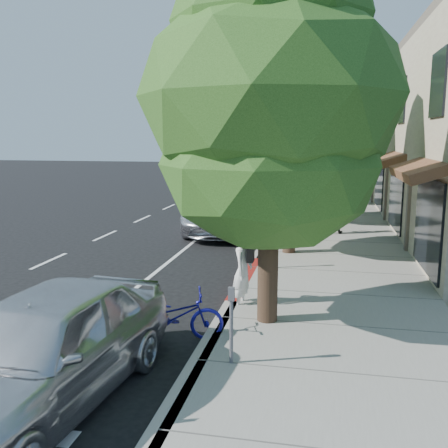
% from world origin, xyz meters
% --- Properties ---
extents(ground, '(120.00, 120.00, 0.00)m').
position_xyz_m(ground, '(0.00, 0.00, 0.00)').
color(ground, black).
rests_on(ground, ground).
extents(sidewalk, '(4.60, 56.00, 0.15)m').
position_xyz_m(sidewalk, '(2.30, 8.00, 0.07)').
color(sidewalk, gray).
rests_on(sidewalk, ground).
extents(curb, '(0.30, 56.00, 0.15)m').
position_xyz_m(curb, '(0.00, 8.00, 0.07)').
color(curb, '#9E998E').
rests_on(curb, ground).
extents(curb_red_segment, '(0.32, 4.00, 0.15)m').
position_xyz_m(curb_red_segment, '(0.00, 1.00, 0.07)').
color(curb_red_segment, maroon).
rests_on(curb_red_segment, ground).
extents(street_tree_0, '(4.87, 4.87, 7.20)m').
position_xyz_m(street_tree_0, '(0.90, -2.00, 4.34)').
color(street_tree_0, black).
rests_on(street_tree_0, ground).
extents(street_tree_1, '(4.78, 4.78, 7.28)m').
position_xyz_m(street_tree_1, '(0.90, 4.00, 4.42)').
color(street_tree_1, black).
rests_on(street_tree_1, ground).
extents(street_tree_2, '(4.79, 4.79, 7.17)m').
position_xyz_m(street_tree_2, '(0.90, 10.00, 4.34)').
color(street_tree_2, black).
rests_on(street_tree_2, ground).
extents(street_tree_3, '(4.70, 4.70, 8.26)m').
position_xyz_m(street_tree_3, '(0.90, 16.00, 5.18)').
color(street_tree_3, black).
rests_on(street_tree_3, ground).
extents(street_tree_4, '(3.99, 3.99, 6.72)m').
position_xyz_m(street_tree_4, '(0.90, 22.00, 4.17)').
color(street_tree_4, black).
rests_on(street_tree_4, ground).
extents(street_tree_5, '(5.12, 5.12, 7.09)m').
position_xyz_m(street_tree_5, '(0.90, 28.00, 4.20)').
color(street_tree_5, black).
rests_on(street_tree_5, ground).
extents(cyclist, '(0.48, 0.67, 1.71)m').
position_xyz_m(cyclist, '(0.25, -1.04, 0.86)').
color(cyclist, white).
rests_on(cyclist, ground).
extents(bicycle, '(1.92, 1.14, 0.95)m').
position_xyz_m(bicycle, '(-0.71, -3.00, 0.48)').
color(bicycle, '#18148F').
rests_on(bicycle, ground).
extents(silver_suv, '(3.65, 6.84, 1.83)m').
position_xyz_m(silver_suv, '(-1.80, 8.00, 0.91)').
color(silver_suv, silver).
rests_on(silver_suv, ground).
extents(dark_sedan, '(2.09, 5.02, 1.61)m').
position_xyz_m(dark_sedan, '(-2.20, 9.00, 0.81)').
color(dark_sedan, black).
rests_on(dark_sedan, ground).
extents(white_pickup, '(2.33, 5.46, 1.57)m').
position_xyz_m(white_pickup, '(-0.50, 18.51, 0.78)').
color(white_pickup, '#BCBCBC').
rests_on(white_pickup, ground).
extents(dark_suv_far, '(2.26, 4.45, 1.45)m').
position_xyz_m(dark_suv_far, '(-1.07, 27.04, 0.73)').
color(dark_suv_far, black).
rests_on(dark_suv_far, ground).
extents(near_car_a, '(2.46, 5.11, 1.68)m').
position_xyz_m(near_car_a, '(-1.82, -5.50, 0.84)').
color(near_car_a, silver).
rests_on(near_car_a, ground).
extents(pedestrian, '(0.82, 0.65, 1.66)m').
position_xyz_m(pedestrian, '(2.27, 7.52, 0.98)').
color(pedestrian, black).
rests_on(pedestrian, sidewalk).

